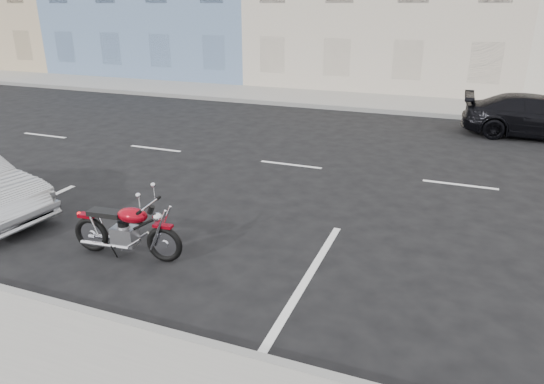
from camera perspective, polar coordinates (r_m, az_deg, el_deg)
The scene contains 5 objects.
ground at distance 11.73m, azimuth 11.50°, elevation 2.06°, with size 120.00×120.00×0.00m, color black.
sidewalk_far at distance 21.12m, azimuth 2.30°, elevation 11.17°, with size 80.00×3.40×0.15m, color gray.
curb_far at distance 19.55m, azimuth 0.64°, elevation 10.38°, with size 80.00×0.12×0.16m, color gray.
motorcycle at distance 7.65m, azimuth -12.45°, elevation -5.15°, with size 1.89×0.63×0.95m.
car_far at distance 16.67m, azimuth 28.88°, elevation 7.76°, with size 1.75×4.31×1.25m, color black.
Camera 1 is at (1.76, -10.97, 3.77)m, focal length 32.00 mm.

